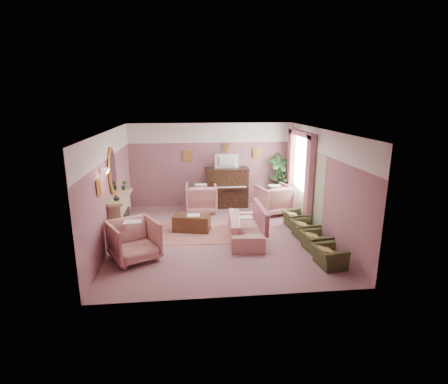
{
  "coord_description": "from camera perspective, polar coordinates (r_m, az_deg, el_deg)",
  "views": [
    {
      "loc": [
        -0.8,
        -8.71,
        3.54
      ],
      "look_at": [
        0.16,
        0.4,
        1.11
      ],
      "focal_mm": 28.0,
      "sensor_mm": 36.0,
      "label": 1
    }
  ],
  "objects": [
    {
      "name": "olive_chair_a",
      "position": [
        8.05,
        16.82,
        -9.57
      ],
      "size": [
        0.49,
        0.69,
        0.6
      ],
      "primitive_type": "imported",
      "color": "#3B4523",
      "rests_on": "floor"
    },
    {
      "name": "fireplace_inset",
      "position": [
        9.6,
        -15.87,
        -4.85
      ],
      "size": [
        0.18,
        0.72,
        0.68
      ],
      "primitive_type": "cube",
      "color": "black",
      "rests_on": "floor"
    },
    {
      "name": "print_back_mid",
      "position": [
        11.85,
        0.33,
        7.36
      ],
      "size": [
        0.22,
        0.03,
        0.26
      ],
      "primitive_type": "cube",
      "color": "#E3AD4D",
      "rests_on": "wall_back"
    },
    {
      "name": "wall_left",
      "position": [
        9.18,
        -18.11,
        0.61
      ],
      "size": [
        0.02,
        6.0,
        2.8
      ],
      "primitive_type": "cube",
      "color": "#765162",
      "rests_on": "floor"
    },
    {
      "name": "olive_chair_c",
      "position": [
        9.47,
        13.04,
        -5.58
      ],
      "size": [
        0.49,
        0.69,
        0.6
      ],
      "primitive_type": "imported",
      "color": "#3B4523",
      "rests_on": "floor"
    },
    {
      "name": "side_plant_small",
      "position": [
        11.92,
        9.89,
        1.51
      ],
      "size": [
        0.16,
        0.16,
        0.28
      ],
      "primitive_type": "imported",
      "color": "#204721",
      "rests_on": "side_table"
    },
    {
      "name": "piano_keys",
      "position": [
        11.46,
        0.67,
        0.79
      ],
      "size": [
        1.2,
        0.08,
        0.02
      ],
      "primitive_type": "cube",
      "color": "white",
      "rests_on": "piano"
    },
    {
      "name": "side_plant_big",
      "position": [
        11.97,
        9.21,
        1.75
      ],
      "size": [
        0.3,
        0.3,
        0.34
      ],
      "primitive_type": "imported",
      "color": "#204721",
      "rests_on": "side_table"
    },
    {
      "name": "sofa_throw",
      "position": [
        9.16,
        5.97,
        -3.96
      ],
      "size": [
        0.1,
        1.56,
        0.57
      ],
      "primitive_type": "cube",
      "color": "#A5596B",
      "rests_on": "sofa"
    },
    {
      "name": "mantel_vase",
      "position": [
        8.9,
        -17.15,
        -0.89
      ],
      "size": [
        0.16,
        0.16,
        0.16
      ],
      "primitive_type": "imported",
      "color": "white",
      "rests_on": "mantel_shelf"
    },
    {
      "name": "mantel_plant",
      "position": [
        9.88,
        -16.06,
        1.09
      ],
      "size": [
        0.16,
        0.16,
        0.28
      ],
      "primitive_type": "imported",
      "color": "#204721",
      "rests_on": "mantel_shelf"
    },
    {
      "name": "palm_pot",
      "position": [
        12.26,
        8.75,
        -1.3
      ],
      "size": [
        0.34,
        0.34,
        0.34
      ],
      "primitive_type": "cylinder",
      "color": "brown",
      "rests_on": "floor"
    },
    {
      "name": "hearth",
      "position": [
        9.72,
        -15.13,
        -7.0
      ],
      "size": [
        0.55,
        1.5,
        0.02
      ],
      "primitive_type": "cube",
      "color": "tan",
      "rests_on": "floor"
    },
    {
      "name": "pelmet",
      "position": [
        10.86,
        12.52,
        9.31
      ],
      "size": [
        0.16,
        2.2,
        0.16
      ],
      "primitive_type": "cube",
      "color": "#A5596B",
      "rests_on": "wall_right"
    },
    {
      "name": "piano_keyshelf",
      "position": [
        11.47,
        0.67,
        0.6
      ],
      "size": [
        1.3,
        0.12,
        0.06
      ],
      "primitive_type": "cube",
      "color": "black",
      "rests_on": "piano"
    },
    {
      "name": "table_paper",
      "position": [
        9.69,
        -5.03,
        -3.79
      ],
      "size": [
        0.35,
        0.28,
        0.01
      ],
      "primitive_type": "cube",
      "color": "white",
      "rests_on": "coffee_table"
    },
    {
      "name": "piano_top",
      "position": [
        11.68,
        0.48,
        3.83
      ],
      "size": [
        1.45,
        0.65,
        0.04
      ],
      "primitive_type": "cube",
      "color": "black",
      "rests_on": "piano"
    },
    {
      "name": "wall_back",
      "position": [
        11.93,
        -2.09,
        4.49
      ],
      "size": [
        5.5,
        0.02,
        2.8
      ],
      "primitive_type": "cube",
      "color": "#765162",
      "rests_on": "floor"
    },
    {
      "name": "floral_armchair_left",
      "position": [
        11.3,
        -3.74,
        -0.76
      ],
      "size": [
        0.98,
        0.98,
        1.02
      ],
      "primitive_type": "imported",
      "color": "tan",
      "rests_on": "floor"
    },
    {
      "name": "wall_front",
      "position": [
        6.15,
        1.83,
        -5.52
      ],
      "size": [
        5.5,
        0.02,
        2.8
      ],
      "primitive_type": "cube",
      "color": "#765162",
      "rests_on": "floor"
    },
    {
      "name": "sofa",
      "position": [
        9.15,
        3.48,
        -5.15
      ],
      "size": [
        0.69,
        2.06,
        0.83
      ],
      "primitive_type": "imported",
      "color": "tan",
      "rests_on": "floor"
    },
    {
      "name": "mantel_shelf",
      "position": [
        9.4,
        -16.6,
        -0.71
      ],
      "size": [
        0.4,
        1.55,
        0.07
      ],
      "primitive_type": "cube",
      "color": "tan",
      "rests_on": "fireplace_surround"
    },
    {
      "name": "coffee_table",
      "position": [
        9.77,
        -5.29,
        -5.07
      ],
      "size": [
        1.09,
        0.72,
        0.45
      ],
      "primitive_type": "cube",
      "rotation": [
        0.0,
        0.0,
        -0.24
      ],
      "color": "#472A18",
      "rests_on": "floor"
    },
    {
      "name": "print_left_wall",
      "position": [
        7.96,
        -19.73,
        0.74
      ],
      "size": [
        0.03,
        0.28,
        0.36
      ],
      "primitive_type": "cube",
      "color": "#E3AD4D",
      "rests_on": "wall_left"
    },
    {
      "name": "print_back_left",
      "position": [
        11.81,
        -5.99,
        5.89
      ],
      "size": [
        0.3,
        0.03,
        0.38
      ],
      "primitive_type": "cube",
      "color": "#E3AD4D",
      "rests_on": "wall_back"
    },
    {
      "name": "picture_rail_band",
      "position": [
        11.78,
        -2.14,
        9.63
      ],
      "size": [
        5.5,
        0.01,
        0.65
      ],
      "primitive_type": "cube",
      "color": "white",
      "rests_on": "wall_back"
    },
    {
      "name": "piano",
      "position": [
        11.83,
        0.47,
        0.68
      ],
      "size": [
        1.4,
        0.6,
        1.3
      ],
      "primitive_type": "cube",
      "color": "black",
      "rests_on": "floor"
    },
    {
      "name": "side_table",
      "position": [
        12.1,
        9.11,
        -0.65
      ],
      "size": [
        0.52,
        0.52,
        0.7
      ],
      "primitive_type": "cylinder",
      "color": "silver",
      "rests_on": "floor"
    },
    {
      "name": "print_back_right",
      "position": [
        12.04,
        5.33,
        6.36
      ],
      "size": [
        0.26,
        0.03,
        0.34
      ],
      "primitive_type": "cube",
      "color": "#E3AD4D",
      "rests_on": "wall_back"
    },
    {
      "name": "palm_plant",
      "position": [
        12.05,
        8.92,
        2.77
      ],
      "size": [
        0.76,
        0.76,
        1.44
      ],
      "primitive_type": "imported",
      "color": "#204721",
      "rests_on": "palm_pot"
    },
    {
      "name": "olive_chair_d",
      "position": [
        10.2,
        11.57,
        -4.01
      ],
      "size": [
        0.49,
        0.69,
        0.6
      ],
      "primitive_type": "imported",
      "color": "#3B4523",
      "rests_on": "floor"
    },
    {
      "name": "olive_chair_b",
      "position": [
        8.75,
        14.77,
        -7.42
      ],
      "size": [
        0.49,
        0.69,
        0.6
      ],
      "primitive_type": "imported",
      "color": "#3B4523",
      "rests_on": "floor"
    },
    {
      "name": "ceiling",
      "position": [
        8.78,
        -0.79,
        10.0
      ],
      "size": [
        5.5,
        6.0,
        0.01
      ],
      "primitive_type": "cube",
      "color": "white",
      "rests_on": "wall_back"
    },
    {
      "name": "mirror_glass",
      "position": [
        9.27,
        -17.61,
        3.32
      ],
      "size": [
        0.01,
        0.6,
        1.06
      ],
      "primitive_type": "ellipsoid",
      "color": "silver",
      "rests_on": "wall_left"
    },
    {
      "name": "fire_ember",
      "position": [
        9.65,
        -15.56,
        -5.85
      ],
      "size": [
        0.06,
        0.54,
        0.1
      ],
      "primitive_type": "cube",
      "color": "orange",
      "rests_on": "floor"
    },
    {
      "name": "stripe_panel",
      "position": [
        10.9,
        13.07,
        1.37
      ],
      "size": [
        0.01,
        3.0,
        2.15
      ],
      "primitive_type": "cube",
      "color": "#AEBB92",
      "rests_on": "wall_right"
    },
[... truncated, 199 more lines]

